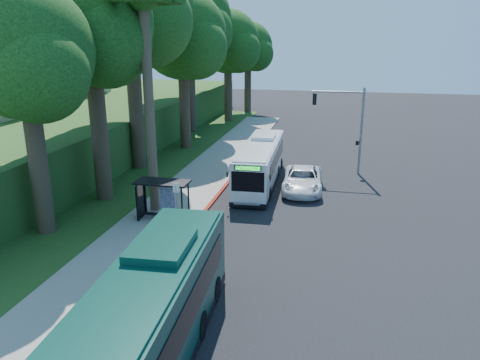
% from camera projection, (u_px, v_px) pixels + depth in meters
% --- Properties ---
extents(ground, '(140.00, 140.00, 0.00)m').
position_uv_depth(ground, '(284.00, 213.00, 29.92)').
color(ground, black).
rests_on(ground, ground).
extents(sidewalk, '(4.50, 70.00, 0.12)m').
position_uv_depth(sidewalk, '(176.00, 203.00, 31.39)').
color(sidewalk, gray).
rests_on(sidewalk, ground).
extents(red_curb, '(0.25, 30.00, 0.13)m').
position_uv_depth(red_curb, '(190.00, 229.00, 27.18)').
color(red_curb, maroon).
rests_on(red_curb, ground).
extents(grass_verge, '(8.00, 70.00, 0.06)m').
position_uv_depth(grass_verge, '(130.00, 177.00, 37.23)').
color(grass_verge, '#234719').
rests_on(grass_verge, ground).
extents(bus_shelter, '(3.20, 1.51, 2.55)m').
position_uv_depth(bus_shelter, '(160.00, 192.00, 28.19)').
color(bus_shelter, black).
rests_on(bus_shelter, ground).
extents(stop_sign_pole, '(0.35, 0.06, 3.17)m').
position_uv_depth(stop_sign_pole, '(177.00, 202.00, 25.74)').
color(stop_sign_pole, gray).
rests_on(stop_sign_pole, ground).
extents(traffic_signal_pole, '(4.10, 0.30, 7.00)m').
position_uv_depth(traffic_signal_pole, '(349.00, 120.00, 37.17)').
color(traffic_signal_pole, gray).
rests_on(traffic_signal_pole, ground).
extents(palm_tree, '(4.20, 4.20, 14.40)m').
position_uv_depth(palm_tree, '(144.00, 7.00, 26.53)').
color(palm_tree, '#4C3F2D').
rests_on(palm_tree, ground).
extents(hillside_backdrop, '(24.00, 60.00, 8.80)m').
position_uv_depth(hillside_backdrop, '(52.00, 120.00, 48.65)').
color(hillside_backdrop, '#234719').
rests_on(hillside_backdrop, ground).
extents(tree_0, '(8.40, 8.00, 15.70)m').
position_uv_depth(tree_0, '(91.00, 29.00, 29.12)').
color(tree_0, '#382B1E').
rests_on(tree_0, ground).
extents(tree_1, '(10.50, 10.00, 18.26)m').
position_uv_depth(tree_1, '(131.00, 10.00, 36.33)').
color(tree_1, '#382B1E').
rests_on(tree_1, ground).
extents(tree_2, '(8.82, 8.40, 15.12)m').
position_uv_depth(tree_2, '(183.00, 40.00, 44.16)').
color(tree_2, '#382B1E').
rests_on(tree_2, ground).
extents(tree_3, '(10.08, 9.60, 17.28)m').
position_uv_depth(tree_3, '(189.00, 25.00, 51.58)').
color(tree_3, '#382B1E').
rests_on(tree_3, ground).
extents(tree_4, '(8.40, 8.00, 14.14)m').
position_uv_depth(tree_4, '(229.00, 45.00, 59.21)').
color(tree_4, '#382B1E').
rests_on(tree_4, ground).
extents(tree_5, '(7.35, 7.00, 12.86)m').
position_uv_depth(tree_5, '(248.00, 49.00, 66.70)').
color(tree_5, '#382B1E').
rests_on(tree_5, ground).
extents(tree_6, '(7.56, 7.20, 13.74)m').
position_uv_depth(tree_6, '(26.00, 59.00, 24.07)').
color(tree_6, '#382B1E').
rests_on(tree_6, ground).
extents(white_bus, '(2.84, 11.56, 3.42)m').
position_uv_depth(white_bus, '(260.00, 162.00, 35.37)').
color(white_bus, silver).
rests_on(white_bus, ground).
extents(teal_bus, '(3.53, 13.31, 3.93)m').
position_uv_depth(teal_bus, '(144.00, 325.00, 15.04)').
color(teal_bus, '#0A392E').
rests_on(teal_bus, ground).
extents(pickup, '(3.08, 6.11, 1.66)m').
position_uv_depth(pickup, '(303.00, 180.00, 33.93)').
color(pickup, white).
rests_on(pickup, ground).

